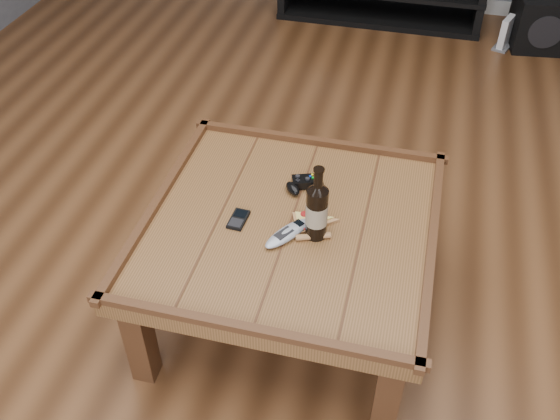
% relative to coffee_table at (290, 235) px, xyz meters
% --- Properties ---
extents(ground, '(6.00, 6.00, 0.00)m').
position_rel_coffee_table_xyz_m(ground, '(0.00, 0.00, -0.39)').
color(ground, '#482914').
rests_on(ground, ground).
extents(coffee_table, '(1.03, 1.03, 0.48)m').
position_rel_coffee_table_xyz_m(coffee_table, '(0.00, 0.00, 0.00)').
color(coffee_table, brown).
rests_on(coffee_table, ground).
extents(beer_bottle, '(0.07, 0.07, 0.28)m').
position_rel_coffee_table_xyz_m(beer_bottle, '(0.10, -0.04, 0.17)').
color(beer_bottle, black).
rests_on(beer_bottle, coffee_table).
extents(game_controller, '(0.15, 0.13, 0.04)m').
position_rel_coffee_table_xyz_m(game_controller, '(0.01, 0.19, 0.08)').
color(game_controller, black).
rests_on(game_controller, coffee_table).
extents(pizza_slice, '(0.20, 0.25, 0.02)m').
position_rel_coffee_table_xyz_m(pizza_slice, '(0.07, 0.00, 0.07)').
color(pizza_slice, tan).
rests_on(pizza_slice, coffee_table).
extents(smartphone, '(0.06, 0.10, 0.01)m').
position_rel_coffee_table_xyz_m(smartphone, '(-0.18, -0.03, 0.07)').
color(smartphone, black).
rests_on(smartphone, coffee_table).
extents(remote_control, '(0.16, 0.20, 0.03)m').
position_rel_coffee_table_xyz_m(remote_control, '(0.01, -0.07, 0.07)').
color(remote_control, '#A1A7AF').
rests_on(remote_control, coffee_table).
extents(subwoofer, '(0.38, 0.38, 0.34)m').
position_rel_coffee_table_xyz_m(subwoofer, '(1.05, 2.56, -0.22)').
color(subwoofer, black).
rests_on(subwoofer, ground).
extents(game_console, '(0.14, 0.19, 0.21)m').
position_rel_coffee_table_xyz_m(game_console, '(0.85, 2.48, -0.30)').
color(game_console, slate).
rests_on(game_console, ground).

